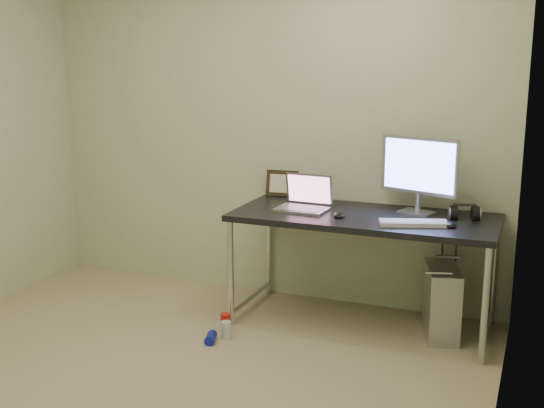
{
  "coord_description": "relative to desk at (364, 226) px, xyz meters",
  "views": [
    {
      "loc": [
        1.88,
        -2.79,
        1.76
      ],
      "look_at": [
        0.33,
        1.03,
        0.85
      ],
      "focal_mm": 45.0,
      "sensor_mm": 36.0,
      "label": 1
    }
  ],
  "objects": [
    {
      "name": "can_blue",
      "position": [
        -0.79,
        -0.65,
        -0.64
      ],
      "size": [
        0.09,
        0.13,
        0.06
      ],
      "primitive_type": "cylinder",
      "rotation": [
        1.57,
        0.0,
        0.29
      ],
      "color": "#121DA9",
      "rests_on": "ground"
    },
    {
      "name": "headphones",
      "position": [
        0.61,
        0.12,
        0.11
      ],
      "size": [
        0.2,
        0.12,
        0.12
      ],
      "rotation": [
        0.0,
        0.0,
        0.26
      ],
      "color": "black",
      "rests_on": "desk"
    },
    {
      "name": "cable_a",
      "position": [
        0.46,
        0.32,
        -0.28
      ],
      "size": [
        0.01,
        0.16,
        0.69
      ],
      "primitive_type": "cylinder",
      "rotation": [
        0.21,
        0.0,
        0.0
      ],
      "color": "black",
      "rests_on": "ground"
    },
    {
      "name": "mouse_left",
      "position": [
        -0.13,
        -0.13,
        0.09
      ],
      "size": [
        0.1,
        0.13,
        0.04
      ],
      "primitive_type": "ellipsoid",
      "rotation": [
        0.0,
        0.0,
        0.26
      ],
      "color": "black",
      "rests_on": "desk"
    },
    {
      "name": "wall_right",
      "position": [
        0.92,
        -1.38,
        0.57
      ],
      "size": [
        0.02,
        3.5,
        2.5
      ],
      "primitive_type": "cube",
      "color": "beige",
      "rests_on": "ground"
    },
    {
      "name": "mouse_right",
      "position": [
        0.56,
        -0.11,
        0.09
      ],
      "size": [
        0.09,
        0.13,
        0.04
      ],
      "primitive_type": "ellipsoid",
      "rotation": [
        0.0,
        0.0,
        0.21
      ],
      "color": "black",
      "rests_on": "desk"
    },
    {
      "name": "webcam",
      "position": [
        -0.46,
        0.28,
        0.16
      ],
      "size": [
        0.05,
        0.04,
        0.12
      ],
      "rotation": [
        0.0,
        0.0,
        0.33
      ],
      "color": "silver",
      "rests_on": "desk"
    },
    {
      "name": "tower_computer",
      "position": [
        0.51,
        0.02,
        -0.45
      ],
      "size": [
        0.3,
        0.47,
        0.48
      ],
      "rotation": [
        0.0,
        0.0,
        0.27
      ],
      "color": "#ABAAAF",
      "rests_on": "ground"
    },
    {
      "name": "floor",
      "position": [
        -0.83,
        -1.38,
        -0.68
      ],
      "size": [
        3.5,
        3.5,
        0.0
      ],
      "primitive_type": "plane",
      "color": "tan",
      "rests_on": "ground"
    },
    {
      "name": "picture_frame",
      "position": [
        -0.7,
        0.34,
        0.17
      ],
      "size": [
        0.24,
        0.09,
        0.19
      ],
      "primitive_type": "cube",
      "rotation": [
        -0.21,
        0.0,
        0.1
      ],
      "color": "black",
      "rests_on": "desk"
    },
    {
      "name": "monitor",
      "position": [
        0.31,
        0.16,
        0.37
      ],
      "size": [
        0.52,
        0.21,
        0.5
      ],
      "rotation": [
        0.0,
        0.0,
        -0.31
      ],
      "color": "silver",
      "rests_on": "desk"
    },
    {
      "name": "desk",
      "position": [
        0.0,
        0.0,
        0.0
      ],
      "size": [
        1.68,
        0.74,
        0.75
      ],
      "color": "black",
      "rests_on": "ground"
    },
    {
      "name": "laptop",
      "position": [
        -0.41,
        0.0,
        0.13
      ],
      "size": [
        0.34,
        0.29,
        0.23
      ],
      "rotation": [
        0.0,
        0.0,
        -0.05
      ],
      "color": "silver",
      "rests_on": "desk"
    },
    {
      "name": "can_white",
      "position": [
        -0.73,
        -0.56,
        -0.62
      ],
      "size": [
        0.08,
        0.08,
        0.12
      ],
      "primitive_type": "cylinder",
      "rotation": [
        0.0,
        0.0,
        -0.21
      ],
      "color": "silver",
      "rests_on": "ground"
    },
    {
      "name": "keyboard",
      "position": [
        0.35,
        -0.15,
        0.09
      ],
      "size": [
        0.43,
        0.26,
        0.02
      ],
      "primitive_type": "cube",
      "rotation": [
        0.0,
        0.0,
        0.33
      ],
      "color": "silver",
      "rests_on": "desk"
    },
    {
      "name": "cable_b",
      "position": [
        0.55,
        0.3,
        -0.3
      ],
      "size": [
        0.02,
        0.11,
        0.71
      ],
      "primitive_type": "cylinder",
      "rotation": [
        0.14,
        0.0,
        0.09
      ],
      "color": "black",
      "rests_on": "ground"
    },
    {
      "name": "wall_back",
      "position": [
        -0.83,
        0.37,
        0.57
      ],
      "size": [
        3.5,
        0.02,
        2.5
      ],
      "primitive_type": "cube",
      "color": "beige",
      "rests_on": "ground"
    },
    {
      "name": "can_red",
      "position": [
        -0.79,
        -0.44,
        -0.62
      ],
      "size": [
        0.07,
        0.07,
        0.12
      ],
      "primitive_type": "cylinder",
      "rotation": [
        0.0,
        0.0,
        0.09
      ],
      "color": "red",
      "rests_on": "ground"
    }
  ]
}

